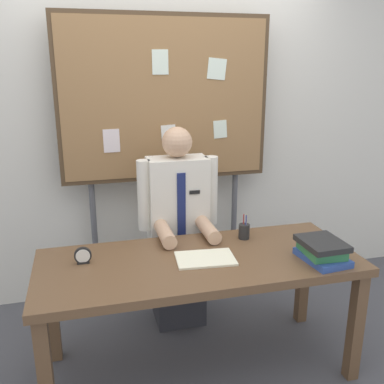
# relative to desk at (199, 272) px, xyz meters

# --- Properties ---
(ground_plane) EXTENTS (12.00, 12.00, 0.00)m
(ground_plane) POSITION_rel_desk_xyz_m (0.00, 0.00, -0.65)
(ground_plane) COLOR #4C4C51
(back_wall) EXTENTS (6.40, 0.08, 2.70)m
(back_wall) POSITION_rel_desk_xyz_m (0.00, 1.12, 0.70)
(back_wall) COLOR silver
(back_wall) RESTS_ON ground_plane
(desk) EXTENTS (1.83, 0.74, 0.74)m
(desk) POSITION_rel_desk_xyz_m (0.00, 0.00, 0.00)
(desk) COLOR brown
(desk) RESTS_ON ground_plane
(person) EXTENTS (0.55, 0.56, 1.41)m
(person) POSITION_rel_desk_xyz_m (0.00, 0.55, 0.01)
(person) COLOR #2D2D33
(person) RESTS_ON ground_plane
(bulletin_board) EXTENTS (1.53, 0.09, 2.14)m
(bulletin_board) POSITION_rel_desk_xyz_m (0.00, 0.92, 0.88)
(bulletin_board) COLOR #4C3823
(bulletin_board) RESTS_ON ground_plane
(book_stack) EXTENTS (0.24, 0.31, 0.12)m
(book_stack) POSITION_rel_desk_xyz_m (0.66, -0.20, 0.15)
(book_stack) COLOR #2D4C99
(book_stack) RESTS_ON desk
(open_notebook) EXTENTS (0.35, 0.25, 0.01)m
(open_notebook) POSITION_rel_desk_xyz_m (0.03, -0.02, 0.09)
(open_notebook) COLOR #F4EFCC
(open_notebook) RESTS_ON desk
(desk_clock) EXTENTS (0.10, 0.04, 0.10)m
(desk_clock) POSITION_rel_desk_xyz_m (-0.64, 0.11, 0.13)
(desk_clock) COLOR black
(desk_clock) RESTS_ON desk
(pen_holder) EXTENTS (0.07, 0.07, 0.16)m
(pen_holder) POSITION_rel_desk_xyz_m (0.36, 0.22, 0.13)
(pen_holder) COLOR #262626
(pen_holder) RESTS_ON desk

